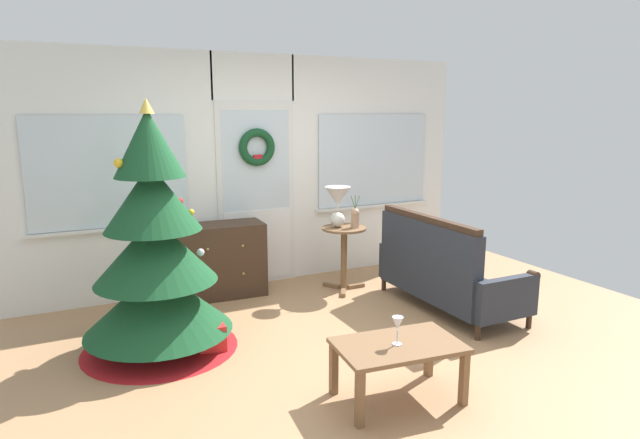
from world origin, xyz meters
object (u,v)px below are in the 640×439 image
Objects in this scene: wine_glass at (398,324)px; dresser_cabinet at (221,260)px; table_lamp at (338,201)px; coffee_table at (398,352)px; flower_vase at (355,217)px; gift_box at (210,338)px; settee_sofa at (442,272)px; side_table at (344,246)px; christmas_tree at (156,261)px.

dresser_cabinet is at bearing 99.46° from wine_glass.
coffee_table is (-0.74, -2.24, -0.64)m from table_lamp.
gift_box is (-1.84, -0.82, -0.71)m from flower_vase.
coffee_table is at bearing -137.72° from settee_sofa.
gift_box is at bearing 125.45° from coffee_table.
coffee_table is at bearing -54.55° from gift_box.
side_table is 1.60× the size of table_lamp.
wine_glass is at bearing -80.54° from dresser_cabinet.
gift_box is (0.36, -0.23, -0.64)m from christmas_tree.
table_lamp reaches higher than gift_box.
dresser_cabinet is 2.09× the size of table_lamp.
christmas_tree is at bearing 173.55° from settee_sofa.
side_table is at bearing -33.69° from table_lamp.
wine_glass is at bearing -137.86° from settee_sofa.
settee_sofa reaches higher than gift_box.
flower_vase is (-0.48, 0.89, 0.45)m from settee_sofa.
christmas_tree is 2.27m from flower_vase.
christmas_tree is 10.45× the size of wine_glass.
flower_vase is at bearing -19.54° from dresser_cabinet.
settee_sofa is 2.33m from gift_box.
dresser_cabinet is 1.50m from flower_vase.
settee_sofa is at bearing -58.43° from side_table.
flower_vase is 2.37m from coffee_table.
christmas_tree reaches higher than coffee_table.
settee_sofa is 4.62× the size of flower_vase.
christmas_tree is 1.40m from dresser_cabinet.
table_lamp is at bearing 71.45° from wine_glass.
side_table is at bearing 70.10° from coffee_table.
gift_box is at bearing 124.67° from wine_glass.
christmas_tree is 8.97× the size of gift_box.
dresser_cabinet reaches higher than coffee_table.
dresser_cabinet is 2.63× the size of flower_vase.
side_table is 1.98m from gift_box.
table_lamp is (2.03, 0.68, 0.24)m from christmas_tree.
side_table is (1.25, -0.42, 0.11)m from dresser_cabinet.
settee_sofa is at bearing -36.68° from dresser_cabinet.
christmas_tree is at bearing 129.84° from coffee_table.
wine_glass is (-0.75, -2.25, -0.44)m from table_lamp.
wine_glass is (1.28, -1.57, -0.20)m from christmas_tree.
dresser_cabinet is at bearing 161.46° from side_table.
gift_box is (-0.94, 1.32, -0.23)m from coffee_table.
gift_box is (-0.48, -1.30, -0.28)m from dresser_cabinet.
flower_vase is at bearing 24.05° from gift_box.
dresser_cabinet is 1.33m from side_table.
table_lamp is at bearing 147.99° from flower_vase.
settee_sofa reaches higher than wine_glass.
christmas_tree is 2.03m from wine_glass.
table_lamp reaches higher than settee_sofa.
dresser_cabinet is 2.66m from coffee_table.
coffee_table is 4.57× the size of wine_glass.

